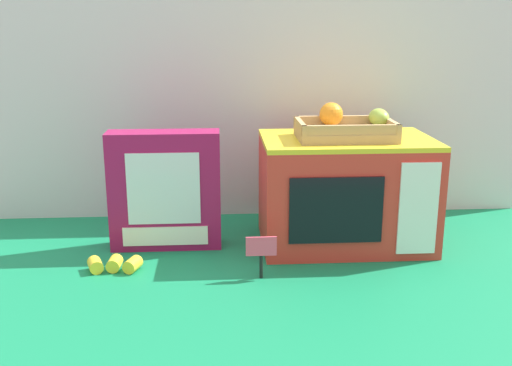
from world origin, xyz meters
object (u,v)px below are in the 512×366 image
Objects in this scene: loose_toy_banana at (114,264)px; food_groups_crate at (346,128)px; cookie_set_box at (165,190)px; toy_microwave at (345,191)px; price_sign at (261,251)px.

food_groups_crate is at bearing 14.54° from loose_toy_banana.
food_groups_crate is at bearing -0.51° from cookie_set_box.
toy_microwave is 0.33m from price_sign.
toy_microwave is 0.17m from food_groups_crate.
toy_microwave is at bearing 42.10° from price_sign.
food_groups_crate is 0.49m from cookie_set_box.
food_groups_crate is 1.85× the size of loose_toy_banana.
toy_microwave is at bearing 14.52° from loose_toy_banana.
cookie_set_box is (-0.47, 0.00, 0.01)m from toy_microwave.
cookie_set_box reaches higher than toy_microwave.
cookie_set_box is 0.23m from loose_toy_banana.
food_groups_crate reaches higher than toy_microwave.
cookie_set_box is at bearing 53.82° from loose_toy_banana.
toy_microwave is 3.26× the size of loose_toy_banana.
loose_toy_banana is (-0.34, 0.06, -0.05)m from price_sign.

